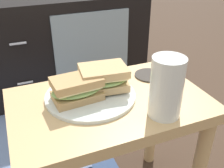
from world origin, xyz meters
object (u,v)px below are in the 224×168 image
Objects in this scene: beer_glass at (166,88)px; coaster at (149,75)px; plate at (91,95)px; sandwich_back at (102,78)px; sandwich_front at (77,89)px; tv_cabinet at (63,43)px.

coaster is (0.07, 0.20, -0.08)m from beer_glass.
sandwich_back is (0.04, 0.01, 0.04)m from plate.
beer_glass reaches higher than sandwich_back.
tv_cabinet is at bearing 80.24° from sandwich_front.
sandwich_front is 0.93× the size of beer_glass.
plate is at bearing -164.61° from sandwich_back.
sandwich_back is at bearing 15.39° from sandwich_front.
coaster is at bearing 11.91° from sandwich_back.
plate is at bearing -167.44° from coaster.
sandwich_back reaches higher than sandwich_front.
sandwich_back reaches higher than plate.
plate is 0.06m from sandwich_front.
beer_glass is at bearing -109.93° from coaster.
beer_glass is (0.11, -0.16, 0.03)m from sandwich_back.
coaster is (0.18, 0.04, -0.05)m from sandwich_back.
sandwich_back is at bearing 123.42° from beer_glass.
sandwich_front reaches higher than plate.
plate is 0.06m from sandwich_back.
tv_cabinet reaches higher than plate.
sandwich_back is (-0.08, -0.90, 0.22)m from tv_cabinet.
beer_glass reaches higher than plate.
plate is at bearing 134.36° from beer_glass.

